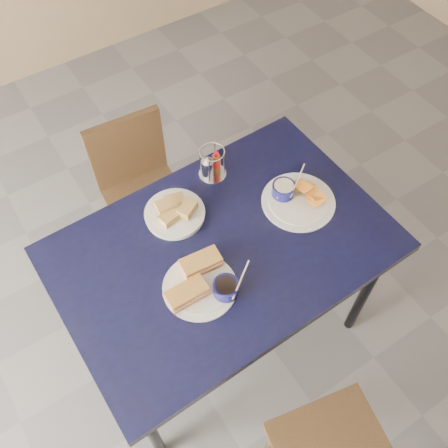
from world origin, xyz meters
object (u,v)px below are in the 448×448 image
dining_table (223,255)px  sandwich_plate (202,283)px  bread_basket (175,212)px  chair_far (137,181)px  plantain_plate (294,197)px  condiment_caddy (211,165)px

dining_table → sandwich_plate: bearing=-146.5°
dining_table → bread_basket: (-0.08, 0.21, 0.09)m
bread_basket → chair_far: bearing=85.6°
plantain_plate → chair_far: bearing=120.1°
sandwich_plate → bread_basket: sandwich_plate is taller
bread_basket → condiment_caddy: bearing=23.6°
bread_basket → dining_table: bearing=-69.7°
bread_basket → plantain_plate: bearing=-23.3°
dining_table → sandwich_plate: 0.20m
sandwich_plate → condiment_caddy: condiment_caddy is taller
dining_table → bread_basket: size_ratio=5.46×
dining_table → condiment_caddy: bearing=65.0°
sandwich_plate → plantain_plate: same height
plantain_plate → bread_basket: (-0.42, 0.18, 0.00)m
bread_basket → condiment_caddy: size_ratio=1.65×
plantain_plate → bread_basket: size_ratio=1.27×
plantain_plate → dining_table: bearing=-175.0°
sandwich_plate → condiment_caddy: 0.50m
sandwich_plate → condiment_caddy: (0.29, 0.41, 0.03)m
chair_far → sandwich_plate: bearing=-97.6°
chair_far → condiment_caddy: size_ratio=5.59×
chair_far → condiment_caddy: 0.57m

